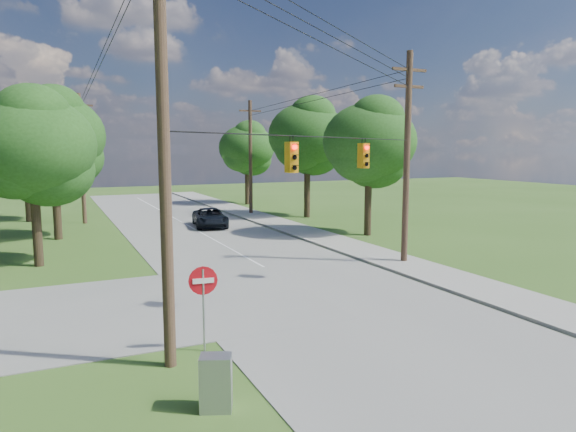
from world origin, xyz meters
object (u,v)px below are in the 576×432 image
pole_ne (407,155)px  pole_north_w (82,158)px  pole_sw (163,130)px  control_cabinet (216,383)px  pole_north_e (250,157)px  do_not_enter_sign (203,290)px  car_main_north (210,218)px

pole_ne → pole_north_w: bearing=122.3°
pole_sw → pole_north_w: size_ratio=1.20×
pole_ne → control_cabinet: 17.38m
pole_ne → pole_north_e: size_ratio=1.05×
pole_ne → do_not_enter_sign: (-12.40, -7.00, -3.67)m
control_cabinet → pole_north_w: bearing=114.1°
car_main_north → pole_north_w: bearing=153.2°
pole_sw → pole_ne: bearing=29.4°
pole_north_e → pole_north_w: size_ratio=1.00×
pole_north_w → do_not_enter_sign: size_ratio=4.03×
pole_north_e → pole_ne: bearing=-90.0°
pole_sw → control_cabinet: 6.27m
pole_sw → do_not_enter_sign: 4.60m
pole_north_w → car_main_north: bearing=-35.8°
pole_ne → do_not_enter_sign: size_ratio=4.23×
pole_ne → pole_north_w: 26.03m
pole_sw → pole_north_e: pole_sw is taller
pole_north_e → car_main_north: size_ratio=2.03×
pole_ne → pole_north_w: (-13.90, 22.00, -0.34)m
pole_north_e → car_main_north: pole_north_e is taller
pole_sw → control_cabinet: (0.42, -2.78, -5.60)m
control_cabinet → car_main_north: bearing=96.6°
pole_north_w → control_cabinet: size_ratio=7.97×
pole_sw → pole_north_w: 29.62m
pole_sw → do_not_enter_sign: bearing=28.5°
pole_ne → car_main_north: pole_ne is taller
pole_sw → pole_north_w: pole_sw is taller
car_main_north → do_not_enter_sign: 23.99m
pole_ne → control_cabinet: (-13.08, -10.38, -4.84)m
pole_north_w → control_cabinet: pole_north_w is taller
pole_ne → control_cabinet: pole_ne is taller
pole_north_e → control_cabinet: pole_north_e is taller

